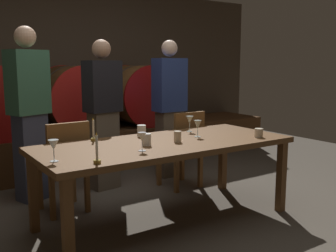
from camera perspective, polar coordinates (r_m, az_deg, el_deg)
ground_plane at (r=3.73m, az=-1.12°, el=-13.18°), size 8.87×8.87×0.00m
back_wall at (r=5.88m, az=-15.47°, el=7.05°), size 6.83×0.24×2.48m
barrel_shelf at (r=5.48m, az=-13.21°, el=-3.30°), size 6.14×0.90×0.52m
wine_barrel_center at (r=5.38m, az=-13.44°, el=3.89°), size 0.87×0.81×0.87m
wine_barrel_right at (r=5.79m, az=-4.35°, el=4.46°), size 0.87×0.81×0.87m
dining_table at (r=3.48m, az=-0.38°, el=-3.32°), size 2.26×0.95×0.73m
chair_left at (r=3.83m, az=-14.63°, el=-5.15°), size 0.42×0.42×0.88m
chair_right at (r=4.46m, az=2.25°, el=-2.88°), size 0.41×0.41×0.88m
guest_left at (r=4.25m, az=-19.38°, el=1.85°), size 0.44×0.36×1.77m
guest_center at (r=4.45m, az=-9.35°, el=1.74°), size 0.41×0.29×1.66m
guest_right at (r=4.89m, az=0.21°, el=2.63°), size 0.38×0.24×1.69m
candle_left at (r=2.75m, az=-10.20°, el=-4.10°), size 0.05×0.05×0.22m
candle_right at (r=3.55m, az=-10.70°, el=-1.20°), size 0.05×0.05×0.21m
wine_glass_far_left at (r=2.86m, az=-16.18°, el=-2.72°), size 0.07×0.07×0.16m
wine_glass_center_left at (r=3.09m, az=-3.76°, el=-1.69°), size 0.07×0.07×0.15m
wine_glass_center_right at (r=3.69m, az=4.30°, el=0.10°), size 0.07×0.07×0.16m
wine_glass_far_right at (r=3.96m, az=3.14°, el=0.85°), size 0.07×0.07×0.16m
cup_far_left at (r=3.31m, az=-3.08°, el=-1.96°), size 0.07×0.07×0.10m
cup_center_left at (r=3.72m, az=-3.83°, el=-0.68°), size 0.08×0.08×0.11m
cup_center_right at (r=3.45m, az=1.39°, el=-1.53°), size 0.07×0.07×0.10m
cup_far_right at (r=3.77m, az=12.95°, el=-0.97°), size 0.08×0.08×0.08m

